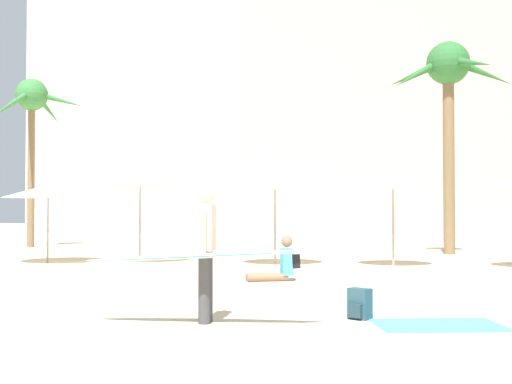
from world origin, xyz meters
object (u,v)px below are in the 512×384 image
(cafe_umbrella_3, at_px, (275,181))
(cafe_umbrella_4, at_px, (48,191))
(palm_tree_far_left, at_px, (32,108))
(cafe_umbrella_2, at_px, (140,181))
(person_near_right, at_px, (279,265))
(cafe_umbrella_0, at_px, (393,181))
(person_far_right, at_px, (204,250))
(backpack, at_px, (359,304))
(palm_tree_right, at_px, (448,83))
(beach_towel, at_px, (439,325))

(cafe_umbrella_3, height_order, cafe_umbrella_4, cafe_umbrella_3)
(palm_tree_far_left, xyz_separation_m, cafe_umbrella_3, (10.50, -6.82, -3.24))
(cafe_umbrella_2, distance_m, person_near_right, 6.50)
(cafe_umbrella_0, distance_m, cafe_umbrella_4, 9.48)
(palm_tree_far_left, distance_m, cafe_umbrella_0, 15.59)
(palm_tree_far_left, height_order, cafe_umbrella_2, palm_tree_far_left)
(cafe_umbrella_0, distance_m, person_far_right, 10.06)
(person_near_right, bearing_deg, backpack, 91.17)
(cafe_umbrella_3, bearing_deg, person_far_right, -88.55)
(cafe_umbrella_0, bearing_deg, palm_tree_right, 67.58)
(palm_tree_right, height_order, cafe_umbrella_2, palm_tree_right)
(palm_tree_right, xyz_separation_m, beach_towel, (-1.94, -14.20, -5.69))
(beach_towel, height_order, person_far_right, person_far_right)
(cafe_umbrella_2, height_order, person_far_right, cafe_umbrella_2)
(palm_tree_far_left, xyz_separation_m, cafe_umbrella_4, (4.16, -7.19, -3.49))
(cafe_umbrella_3, relative_size, cafe_umbrella_4, 0.99)
(palm_tree_far_left, distance_m, beach_towel, 21.82)
(palm_tree_right, relative_size, cafe_umbrella_2, 2.84)
(cafe_umbrella_2, height_order, beach_towel, cafe_umbrella_2)
(palm_tree_far_left, height_order, palm_tree_right, palm_tree_right)
(cafe_umbrella_2, bearing_deg, cafe_umbrella_4, -166.44)
(cafe_umbrella_3, distance_m, backpack, 9.35)
(palm_tree_right, xyz_separation_m, cafe_umbrella_4, (-11.53, -5.37, -3.70))
(person_near_right, bearing_deg, cafe_umbrella_4, -46.31)
(person_near_right, bearing_deg, cafe_umbrella_2, -62.17)
(palm_tree_far_left, relative_size, beach_towel, 4.12)
(palm_tree_right, bearing_deg, person_near_right, -116.95)
(cafe_umbrella_3, relative_size, person_near_right, 2.39)
(cafe_umbrella_3, xyz_separation_m, person_far_right, (0.24, -9.55, -1.28))
(cafe_umbrella_4, bearing_deg, backpack, -44.62)
(cafe_umbrella_4, xyz_separation_m, beach_towel, (9.60, -8.83, -1.98))
(cafe_umbrella_0, distance_m, cafe_umbrella_3, 3.13)
(palm_tree_right, height_order, cafe_umbrella_3, palm_tree_right)
(cafe_umbrella_0, bearing_deg, backpack, -95.72)
(cafe_umbrella_0, xyz_separation_m, cafe_umbrella_4, (-9.47, -0.37, -0.25))
(beach_towel, distance_m, person_near_right, 5.79)
(palm_tree_far_left, distance_m, person_near_right, 16.38)
(cafe_umbrella_2, xyz_separation_m, person_near_right, (4.45, -4.30, -1.97))
(palm_tree_far_left, xyz_separation_m, palm_tree_right, (15.70, -1.83, 0.22))
(beach_towel, bearing_deg, person_near_right, 117.59)
(cafe_umbrella_3, bearing_deg, beach_towel, -70.51)
(person_far_right, bearing_deg, cafe_umbrella_3, -91.98)
(backpack, bearing_deg, beach_towel, 105.19)
(cafe_umbrella_0, bearing_deg, beach_towel, -89.23)
(cafe_umbrella_2, distance_m, cafe_umbrella_4, 2.56)
(palm_tree_far_left, xyz_separation_m, person_near_right, (11.08, -10.90, -5.16))
(cafe_umbrella_2, bearing_deg, person_near_right, -44.05)
(palm_tree_far_left, distance_m, cafe_umbrella_4, 9.01)
(cafe_umbrella_0, height_order, person_near_right, cafe_umbrella_0)
(cafe_umbrella_4, bearing_deg, cafe_umbrella_3, 3.37)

